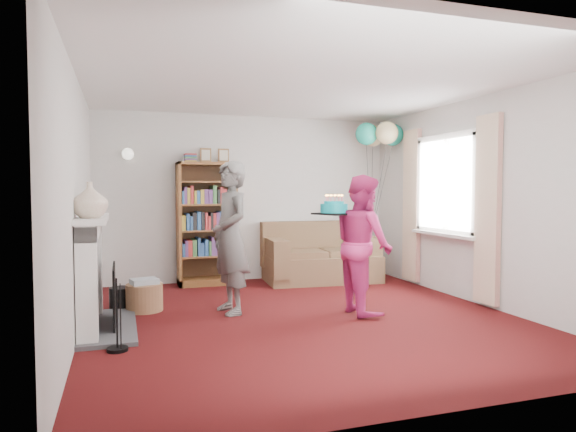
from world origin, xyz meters
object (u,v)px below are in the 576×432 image
object	(u,v)px
bookcase	(206,224)
sofa	(320,258)
person_striped	(230,237)
person_magenta	(363,244)
birthday_cake	(334,209)

from	to	relation	value
bookcase	sofa	bearing A→B (deg)	-7.78
sofa	person_striped	size ratio (longest dim) A/B	0.99
person_magenta	birthday_cake	world-z (taller)	person_magenta
person_striped	person_magenta	bearing A→B (deg)	62.09
person_striped	birthday_cake	size ratio (longest dim) A/B	4.63
person_magenta	birthday_cake	distance (m)	0.52
bookcase	person_striped	world-z (taller)	bookcase
sofa	person_striped	bearing A→B (deg)	-132.58
sofa	person_magenta	xyz separation A→B (m)	(-0.29, -2.05, 0.44)
bookcase	person_striped	bearing A→B (deg)	-90.69
bookcase	person_striped	distance (m)	1.83
person_magenta	birthday_cake	bearing A→B (deg)	72.43
bookcase	person_magenta	xyz separation A→B (m)	(1.40, -2.28, -0.10)
sofa	birthday_cake	world-z (taller)	birthday_cake
person_striped	person_magenta	world-z (taller)	person_striped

